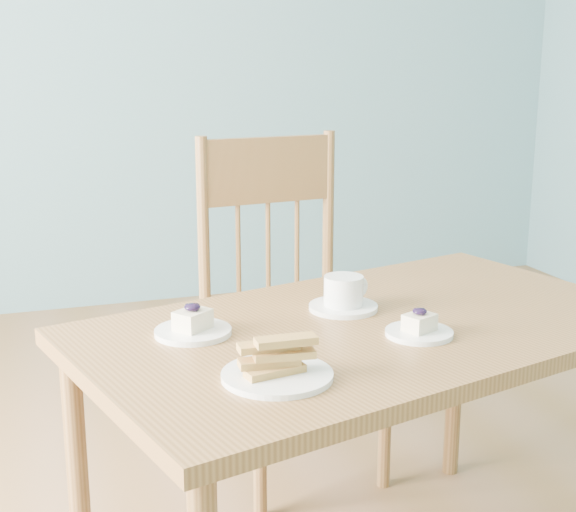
% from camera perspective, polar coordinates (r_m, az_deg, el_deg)
% --- Properties ---
extents(room, '(5.01, 5.01, 2.71)m').
position_cam_1_polar(room, '(1.65, -3.32, 17.44)').
color(room, '#8A6140').
rests_on(room, ground).
extents(dining_table, '(1.41, 1.02, 0.68)m').
position_cam_1_polar(dining_table, '(1.80, 5.95, -6.73)').
color(dining_table, brown).
rests_on(dining_table, ground).
extents(dining_chair, '(0.52, 0.50, 1.03)m').
position_cam_1_polar(dining_chair, '(2.41, 0.08, -3.55)').
color(dining_chair, brown).
rests_on(dining_chair, ground).
extents(cheesecake_plate_near, '(0.14, 0.14, 0.06)m').
position_cam_1_polar(cheesecake_plate_near, '(1.70, 9.31, -5.11)').
color(cheesecake_plate_near, white).
rests_on(cheesecake_plate_near, dining_table).
extents(cheesecake_plate_far, '(0.16, 0.16, 0.07)m').
position_cam_1_polar(cheesecake_plate_far, '(1.70, -6.78, -5.01)').
color(cheesecake_plate_far, white).
rests_on(cheesecake_plate_far, dining_table).
extents(coffee_cup, '(0.16, 0.16, 0.08)m').
position_cam_1_polar(coffee_cup, '(1.85, 4.00, -2.81)').
color(coffee_cup, white).
rests_on(coffee_cup, dining_table).
extents(biscotti_plate, '(0.20, 0.20, 0.08)m').
position_cam_1_polar(biscotti_plate, '(1.46, -0.78, -7.77)').
color(biscotti_plate, white).
rests_on(biscotti_plate, dining_table).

